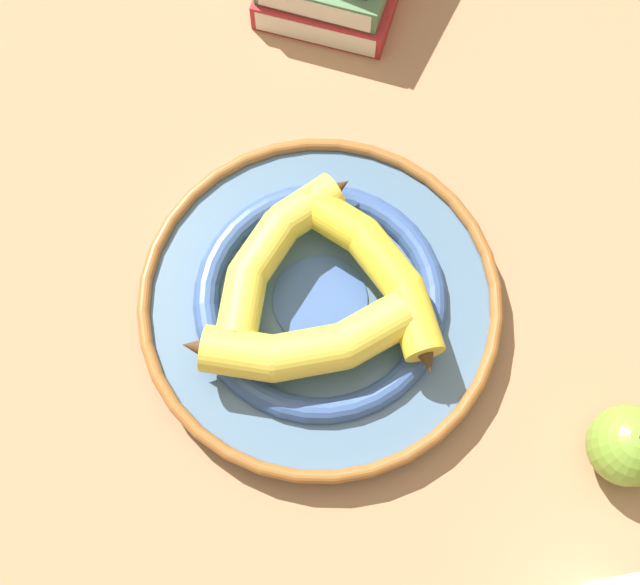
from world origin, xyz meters
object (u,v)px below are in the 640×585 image
(banana_a, at_px, (303,346))
(banana_b, at_px, (380,269))
(decorative_bowl, at_px, (320,302))
(banana_c, at_px, (274,250))
(apple, at_px, (628,445))

(banana_a, xyz_separation_m, banana_b, (-0.08, 0.06, -0.00))
(decorative_bowl, bearing_deg, banana_b, 114.34)
(decorative_bowl, relative_size, banana_c, 1.84)
(banana_c, xyz_separation_m, apple, (0.13, 0.31, -0.02))
(decorative_bowl, relative_size, apple, 4.05)
(decorative_bowl, xyz_separation_m, banana_b, (-0.02, 0.05, 0.04))
(banana_c, distance_m, apple, 0.33)
(banana_b, bearing_deg, banana_c, 43.14)
(decorative_bowl, height_order, banana_a, banana_a)
(banana_b, xyz_separation_m, banana_c, (-0.01, -0.09, 0.00))
(banana_b, distance_m, banana_c, 0.09)
(banana_a, xyz_separation_m, apple, (0.05, 0.27, -0.02))
(banana_b, height_order, apple, apple)
(decorative_bowl, height_order, banana_c, banana_c)
(decorative_bowl, xyz_separation_m, banana_a, (0.05, -0.01, 0.04))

